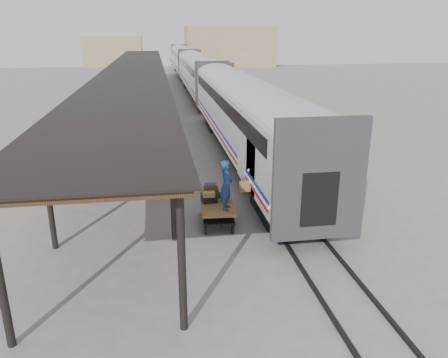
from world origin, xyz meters
name	(u,v)px	position (x,y,z in m)	size (l,w,h in m)	color
ground	(205,215)	(0.00, 0.00, 0.00)	(160.00, 160.00, 0.00)	slate
train	(199,72)	(3.19, 33.79, 2.69)	(3.45, 76.01, 4.01)	silver
canopy	(135,68)	(-3.40, 24.00, 4.00)	(4.90, 64.30, 4.15)	#422B19
rails	(199,96)	(3.20, 34.00, 0.06)	(1.54, 150.00, 0.12)	black
building_far	(229,47)	(14.00, 78.00, 4.00)	(18.00, 10.00, 8.00)	tan
building_left	(114,51)	(-10.00, 82.00, 3.00)	(12.00, 8.00, 6.00)	tan
baggage_cart	(217,208)	(0.37, -0.83, 0.65)	(1.40, 2.47, 0.86)	brown
suitcase_stack	(213,194)	(0.28, -0.46, 1.07)	(1.18, 1.02, 0.59)	#37383A
luggage_tug	(146,112)	(-2.64, 21.35, 0.60)	(1.35, 1.70, 1.31)	#9A1A0E
porter	(226,185)	(0.62, -1.48, 1.79)	(0.68, 0.45, 1.87)	navy
pedestrian	(144,115)	(-2.72, 17.80, 0.95)	(1.11, 0.46, 1.90)	black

